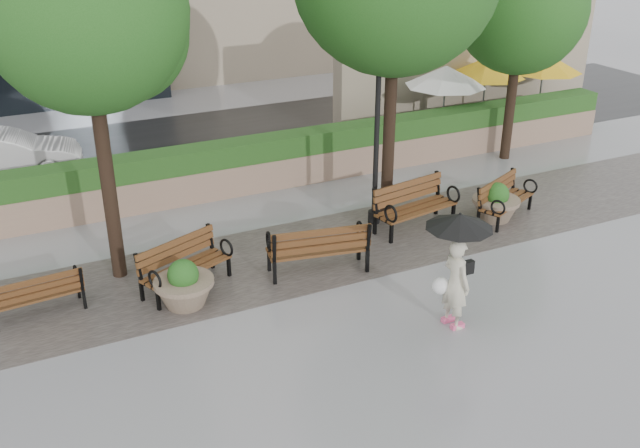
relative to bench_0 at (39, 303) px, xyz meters
name	(u,v)px	position (x,y,z in m)	size (l,w,h in m)	color
ground	(366,325)	(5.25, -2.90, -0.26)	(100.00, 100.00, 0.00)	gray
cobble_strip	(298,255)	(5.25, 0.10, -0.25)	(28.00, 3.20, 0.01)	#383330
hedge_wall	(234,168)	(5.25, 4.10, 0.41)	(24.00, 0.80, 1.35)	#8F735C
cafe_wall	(470,59)	(14.75, 7.10, 1.74)	(10.00, 0.60, 4.00)	tan
cafe_hedge	(495,123)	(14.25, 4.90, 0.19)	(8.00, 0.50, 0.90)	#1F4A18
asphalt_street	(191,147)	(5.25, 8.10, -0.26)	(40.00, 7.00, 0.00)	black
bench_0	(39,303)	(0.00, 0.00, 0.00)	(1.67, 0.78, 0.87)	brown
bench_1	(186,275)	(2.71, -0.22, 0.04)	(1.96, 1.38, 0.99)	brown
bench_2	(318,258)	(5.33, -0.74, 0.07)	(2.14, 1.17, 1.09)	brown
bench_3	(415,215)	(8.24, 0.19, 0.06)	(2.13, 1.14, 1.08)	brown
bench_4	(505,207)	(10.48, -0.27, 0.02)	(1.89, 1.37, 0.95)	brown
planter_left	(184,288)	(2.51, -0.83, 0.11)	(1.13, 1.13, 0.95)	#7F6B56
planter_right	(496,205)	(10.22, -0.25, 0.11)	(1.11, 1.11, 0.93)	#7F6B56
lamppost	(376,146)	(7.54, 0.85, 1.64)	(0.28, 0.28, 4.28)	black
tree_0	(94,18)	(1.78, 0.96, 4.81)	(3.67, 3.61, 7.01)	black
tree_2	(524,12)	(13.41, 3.21, 3.88)	(3.61, 3.54, 6.02)	black
patio_umb_white	(446,77)	(12.59, 5.41, 1.73)	(2.50, 2.50, 2.30)	black
patio_umb_yellow_a	(487,67)	(14.49, 5.88, 1.73)	(2.50, 2.50, 2.30)	black
patio_umb_yellow_b	(544,62)	(16.67, 5.65, 1.73)	(2.50, 2.50, 2.30)	black
car_right	(5,155)	(0.02, 7.78, 0.39)	(1.36, 3.91, 1.29)	silver
pedestrian	(457,259)	(6.65, -3.55, 1.06)	(1.17, 1.17, 2.16)	beige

